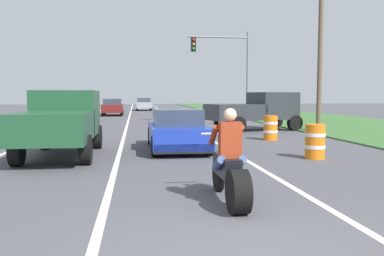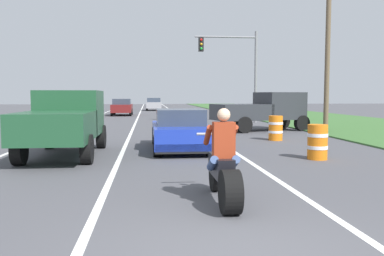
{
  "view_description": "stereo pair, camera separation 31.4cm",
  "coord_description": "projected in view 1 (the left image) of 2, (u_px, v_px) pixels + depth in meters",
  "views": [
    {
      "loc": [
        -1.28,
        -4.34,
        1.84
      ],
      "look_at": [
        0.14,
        5.96,
        1.0
      ],
      "focal_mm": 38.38,
      "sensor_mm": 36.0,
      "label": 1
    },
    {
      "loc": [
        -0.97,
        -4.38,
        1.84
      ],
      "look_at": [
        0.14,
        5.96,
        1.0
      ],
      "focal_mm": 38.38,
      "sensor_mm": 36.0,
      "label": 2
    }
  ],
  "objects": [
    {
      "name": "distant_car_far_ahead",
      "position": [
        113.0,
        107.0,
        36.81
      ],
      "size": [
        1.8,
        4.0,
        1.5
      ],
      "color": "maroon",
      "rests_on": "ground"
    },
    {
      "name": "lane_stripe_right_solid",
      "position": [
        187.0,
        126.0,
        24.6
      ],
      "size": [
        0.14,
        120.0,
        0.01
      ],
      "primitive_type": "cube",
      "color": "white",
      "rests_on": "ground"
    },
    {
      "name": "distant_car_further_ahead",
      "position": [
        144.0,
        104.0,
        48.87
      ],
      "size": [
        1.8,
        4.0,
        1.5
      ],
      "color": "#99999E",
      "rests_on": "ground"
    },
    {
      "name": "lane_stripe_left_solid",
      "position": [
        64.0,
        127.0,
        23.62
      ],
      "size": [
        0.14,
        120.0,
        0.01
      ],
      "primitive_type": "cube",
      "color": "white",
      "rests_on": "ground"
    },
    {
      "name": "construction_barrel_mid",
      "position": [
        271.0,
        128.0,
        16.73
      ],
      "size": [
        0.58,
        0.58,
        1.0
      ],
      "color": "orange",
      "rests_on": "ground"
    },
    {
      "name": "pickup_truck_left_lane_dark_green",
      "position": [
        62.0,
        120.0,
        12.23
      ],
      "size": [
        2.02,
        4.8,
        1.98
      ],
      "color": "#1E4C2D",
      "rests_on": "ground"
    },
    {
      "name": "traffic_light_mast_near",
      "position": [
        230.0,
        63.0,
        26.91
      ],
      "size": [
        4.13,
        0.34,
        6.0
      ],
      "color": "gray",
      "rests_on": "ground"
    },
    {
      "name": "construction_barrel_far",
      "position": [
        233.0,
        121.0,
        21.18
      ],
      "size": [
        0.58,
        0.58,
        1.0
      ],
      "color": "orange",
      "rests_on": "ground"
    },
    {
      "name": "construction_barrel_nearest",
      "position": [
        315.0,
        141.0,
        11.81
      ],
      "size": [
        0.58,
        0.58,
        1.0
      ],
      "color": "orange",
      "rests_on": "ground"
    },
    {
      "name": "grass_verge_right",
      "position": [
        346.0,
        124.0,
        25.98
      ],
      "size": [
        10.0,
        120.0,
        0.06
      ],
      "primitive_type": "cube",
      "color": "#3D6B33",
      "rests_on": "ground"
    },
    {
      "name": "sports_car_blue",
      "position": [
        177.0,
        131.0,
        13.79
      ],
      "size": [
        1.84,
        4.3,
        1.37
      ],
      "color": "#1E38B2",
      "rests_on": "ground"
    },
    {
      "name": "lane_stripe_centre_dashed",
      "position": [
        127.0,
        126.0,
        24.11
      ],
      "size": [
        0.14,
        120.0,
        0.01
      ],
      "primitive_type": "cube",
      "color": "white",
      "rests_on": "ground"
    },
    {
      "name": "motorcycle_with_rider",
      "position": [
        230.0,
        169.0,
        6.9
      ],
      "size": [
        0.7,
        2.21,
        1.62
      ],
      "color": "black",
      "rests_on": "ground"
    },
    {
      "name": "pickup_truck_right_shoulder_dark_grey",
      "position": [
        257.0,
        109.0,
        21.25
      ],
      "size": [
        5.14,
        3.14,
        1.98
      ],
      "color": "#2D3035",
      "rests_on": "ground"
    },
    {
      "name": "utility_pole_roadside",
      "position": [
        320.0,
        55.0,
        20.23
      ],
      "size": [
        0.24,
        0.24,
        7.66
      ],
      "primitive_type": "cylinder",
      "color": "brown",
      "rests_on": "ground"
    }
  ]
}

